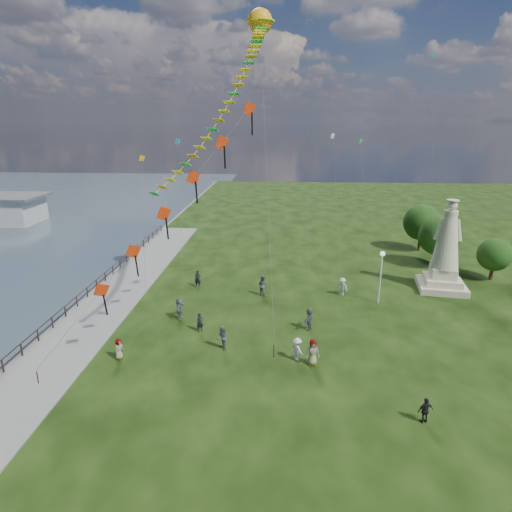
# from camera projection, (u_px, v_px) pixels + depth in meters

# --- Properties ---
(waterfront) EXTENTS (200.00, 200.00, 1.51)m
(waterfront) POSITION_uv_depth(u_px,v_px,m) (85.00, 313.00, 35.24)
(waterfront) COLOR #2E3845
(waterfront) RESTS_ON ground
(statue) EXTENTS (4.74, 4.74, 8.45)m
(statue) POSITION_uv_depth(u_px,v_px,m) (445.00, 257.00, 39.28)
(statue) COLOR beige
(statue) RESTS_ON ground
(lamppost) EXTENTS (0.43, 0.43, 4.69)m
(lamppost) POSITION_uv_depth(u_px,v_px,m) (381.00, 266.00, 36.13)
(lamppost) COLOR silver
(lamppost) RESTS_ON ground
(tree_row) EXTENTS (7.88, 13.62, 5.67)m
(tree_row) POSITION_uv_depth(u_px,v_px,m) (440.00, 233.00, 47.13)
(tree_row) COLOR #382314
(tree_row) RESTS_ON ground
(person_0) EXTENTS (0.64, 0.58, 1.46)m
(person_0) POSITION_uv_depth(u_px,v_px,m) (200.00, 322.00, 31.93)
(person_0) COLOR black
(person_0) RESTS_ON ground
(person_1) EXTENTS (0.85, 0.98, 1.72)m
(person_1) POSITION_uv_depth(u_px,v_px,m) (222.00, 338.00, 29.33)
(person_1) COLOR #595960
(person_1) RESTS_ON ground
(person_2) EXTENTS (1.09, 1.12, 1.59)m
(person_2) POSITION_uv_depth(u_px,v_px,m) (297.00, 349.00, 28.00)
(person_2) COLOR silver
(person_2) RESTS_ON ground
(person_3) EXTENTS (0.94, 0.64, 1.46)m
(person_3) POSITION_uv_depth(u_px,v_px,m) (425.00, 410.00, 22.19)
(person_3) COLOR black
(person_3) RESTS_ON ground
(person_4) EXTENTS (0.92, 0.63, 1.77)m
(person_4) POSITION_uv_depth(u_px,v_px,m) (313.00, 352.00, 27.47)
(person_4) COLOR #595960
(person_4) RESTS_ON ground
(person_5) EXTENTS (0.75, 1.66, 1.77)m
(person_5) POSITION_uv_depth(u_px,v_px,m) (180.00, 308.00, 33.92)
(person_5) COLOR #595960
(person_5) RESTS_ON ground
(person_6) EXTENTS (0.61, 0.40, 1.66)m
(person_6) POSITION_uv_depth(u_px,v_px,m) (198.00, 279.00, 40.47)
(person_6) COLOR black
(person_6) RESTS_ON ground
(person_7) EXTENTS (1.07, 1.01, 1.88)m
(person_7) POSITION_uv_depth(u_px,v_px,m) (263.00, 285.00, 38.58)
(person_7) COLOR #595960
(person_7) RESTS_ON ground
(person_8) EXTENTS (1.20, 1.09, 1.68)m
(person_8) POSITION_uv_depth(u_px,v_px,m) (342.00, 287.00, 38.49)
(person_8) COLOR silver
(person_8) RESTS_ON ground
(person_10) EXTENTS (0.62, 0.82, 1.48)m
(person_10) POSITION_uv_depth(u_px,v_px,m) (119.00, 349.00, 28.18)
(person_10) COLOR #595960
(person_10) RESTS_ON ground
(person_11) EXTENTS (1.13, 1.75, 1.74)m
(person_11) POSITION_uv_depth(u_px,v_px,m) (309.00, 319.00, 32.16)
(person_11) COLOR #595960
(person_11) RESTS_ON ground
(red_kite_train) EXTENTS (12.52, 9.35, 16.38)m
(red_kite_train) POSITION_uv_depth(u_px,v_px,m) (176.00, 202.00, 27.45)
(red_kite_train) COLOR black
(red_kite_train) RESTS_ON ground
(serpent_kite) EXTENTS (7.25, 13.05, 23.09)m
(serpent_kite) POSITION_uv_depth(u_px,v_px,m) (259.00, 25.00, 31.58)
(serpent_kite) COLOR black
(serpent_kite) RESTS_ON ground
(small_kites) EXTENTS (28.29, 14.90, 30.01)m
(small_kites) POSITION_uv_depth(u_px,v_px,m) (291.00, 120.00, 42.65)
(small_kites) COLOR teal
(small_kites) RESTS_ON ground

